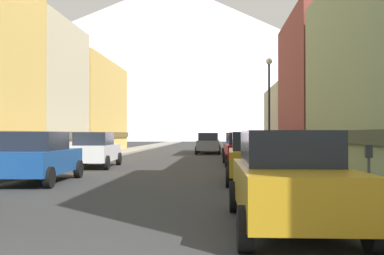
% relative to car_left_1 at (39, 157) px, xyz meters
% --- Properties ---
extents(sidewalk_left, '(2.50, 100.00, 0.15)m').
position_rel_car_left_1_xyz_m(sidewalk_left, '(-2.45, 23.96, -0.82)').
color(sidewalk_left, gray).
rests_on(sidewalk_left, ground).
extents(sidewalk_right, '(2.50, 100.00, 0.15)m').
position_rel_car_left_1_xyz_m(sidewalk_right, '(10.05, 23.96, -0.82)').
color(sidewalk_right, gray).
rests_on(sidewalk_right, ground).
extents(storefront_left_2, '(6.37, 8.47, 9.31)m').
position_rel_car_left_1_xyz_m(storefront_left_2, '(-6.74, 14.22, 3.59)').
color(storefront_left_2, beige).
rests_on(storefront_left_2, ground).
extents(storefront_left_3, '(7.80, 13.54, 8.49)m').
position_rel_car_left_1_xyz_m(storefront_left_3, '(-7.45, 25.80, 3.19)').
color(storefront_left_3, '#D8B259').
rests_on(storefront_left_3, ground).
extents(storefront_right_2, '(8.67, 11.49, 10.13)m').
position_rel_car_left_1_xyz_m(storefront_right_2, '(15.48, 16.97, 4.00)').
color(storefront_right_2, brown).
rests_on(storefront_right_2, ground).
extents(storefront_right_3, '(9.74, 11.72, 6.22)m').
position_rel_car_left_1_xyz_m(storefront_right_3, '(16.02, 28.73, 2.09)').
color(storefront_right_3, beige).
rests_on(storefront_right_3, ground).
extents(car_left_1, '(2.21, 4.46, 1.78)m').
position_rel_car_left_1_xyz_m(car_left_1, '(0.00, 0.00, 0.00)').
color(car_left_1, '#19478C').
rests_on(car_left_1, ground).
extents(car_left_2, '(2.25, 4.49, 1.78)m').
position_rel_car_left_1_xyz_m(car_left_2, '(0.00, 7.04, 0.00)').
color(car_left_2, silver).
rests_on(car_left_2, ground).
extents(car_right_0, '(2.11, 4.42, 1.78)m').
position_rel_car_left_1_xyz_m(car_right_0, '(7.60, -7.01, 0.00)').
color(car_right_0, '#B28419').
rests_on(car_right_0, ground).
extents(car_right_1, '(2.15, 4.44, 1.78)m').
position_rel_car_left_1_xyz_m(car_right_1, '(7.60, 0.62, 0.00)').
color(car_right_1, '#B28419').
rests_on(car_right_1, ground).
extents(car_right_2, '(2.17, 4.45, 1.78)m').
position_rel_car_left_1_xyz_m(car_right_2, '(7.60, 8.86, 0.00)').
color(car_right_2, '#9E1111').
rests_on(car_right_2, ground).
extents(car_right_3, '(2.15, 4.44, 1.78)m').
position_rel_car_left_1_xyz_m(car_right_3, '(7.60, 15.41, 0.00)').
color(car_right_3, '#19478C').
rests_on(car_right_3, ground).
extents(car_driving_0, '(2.06, 4.40, 1.78)m').
position_rel_car_left_1_xyz_m(car_driving_0, '(5.40, 22.36, 0.00)').
color(car_driving_0, slate).
rests_on(car_driving_0, ground).
extents(car_driving_1, '(2.06, 4.40, 1.78)m').
position_rel_car_left_1_xyz_m(car_driving_1, '(5.40, 25.88, 0.00)').
color(car_driving_1, '#265933').
rests_on(car_driving_1, ground).
extents(parking_meter_near, '(0.14, 0.10, 1.33)m').
position_rel_car_left_1_xyz_m(parking_meter_near, '(9.55, -5.42, 0.11)').
color(parking_meter_near, '#595960').
rests_on(parking_meter_near, sidewalk_right).
extents(pedestrian_0, '(0.36, 0.36, 1.61)m').
position_rel_car_left_1_xyz_m(pedestrian_0, '(-2.45, 5.12, -0.01)').
color(pedestrian_0, brown).
rests_on(pedestrian_0, sidewalk_left).
extents(pedestrian_2, '(0.36, 0.36, 1.56)m').
position_rel_car_left_1_xyz_m(pedestrian_2, '(10.05, 3.45, -0.03)').
color(pedestrian_2, maroon).
rests_on(pedestrian_2, sidewalk_right).
extents(streetlamp_right, '(0.36, 0.36, 5.86)m').
position_rel_car_left_1_xyz_m(streetlamp_right, '(9.15, 10.15, 3.09)').
color(streetlamp_right, black).
rests_on(streetlamp_right, sidewalk_right).
extents(mountain_backdrop, '(340.76, 340.76, 93.05)m').
position_rel_car_left_1_xyz_m(mountain_backdrop, '(-22.80, 248.96, 45.62)').
color(mountain_backdrop, silver).
rests_on(mountain_backdrop, ground).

